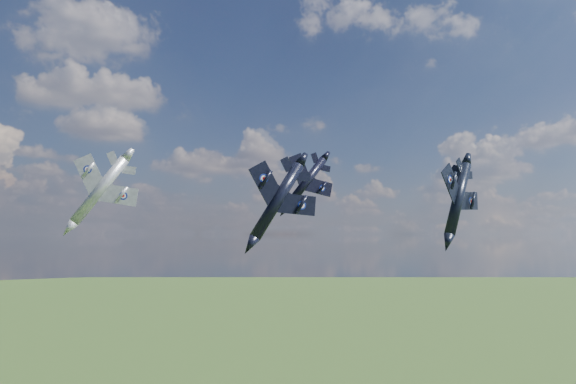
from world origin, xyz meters
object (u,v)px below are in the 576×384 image
jet_high_navy (306,182)px  jet_left_silver (100,190)px  jet_lead_navy (277,201)px  jet_right_navy (458,199)px

jet_high_navy → jet_left_silver: jet_high_navy is taller
jet_lead_navy → jet_right_navy: jet_lead_navy is taller
jet_lead_navy → jet_right_navy: 23.30m
jet_right_navy → jet_high_navy: jet_high_navy is taller
jet_lead_navy → jet_left_silver: bearing=171.4°
jet_right_navy → jet_high_navy: (-0.50, 37.90, 5.21)m
jet_lead_navy → jet_right_navy: bearing=-29.5°
jet_high_navy → jet_left_silver: 43.99m
jet_high_navy → jet_left_silver: size_ratio=1.18×
jet_high_navy → jet_left_silver: (-39.98, -17.86, -4.21)m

